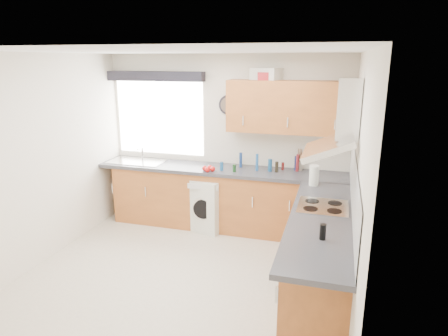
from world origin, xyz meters
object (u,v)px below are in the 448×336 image
(oven, at_px, (320,249))
(upper_cabinets, at_px, (290,107))
(extractor_hood, at_px, (339,127))
(washing_machine, at_px, (209,203))

(oven, relative_size, upper_cabinets, 0.50)
(oven, xyz_separation_m, extractor_hood, (0.10, -0.00, 1.34))
(extractor_hood, distance_m, upper_cabinets, 1.48)
(oven, bearing_deg, upper_cabinets, 112.54)
(oven, distance_m, extractor_hood, 1.35)
(extractor_hood, relative_size, washing_machine, 1.01)
(extractor_hood, distance_m, washing_machine, 2.50)
(washing_machine, bearing_deg, upper_cabinets, 25.35)
(oven, distance_m, washing_machine, 2.00)
(oven, distance_m, upper_cabinets, 1.99)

